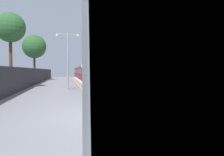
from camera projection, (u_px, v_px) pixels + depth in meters
name	position (u px, v px, depth m)	size (l,w,h in m)	color
ground	(177.00, 128.00, 9.46)	(17.40, 110.00, 1.21)	gray
commuter_train_at_platform	(87.00, 73.00, 45.96)	(2.83, 61.53, 3.81)	maroon
freight_train_adjacent_track	(108.00, 71.00, 45.01)	(2.60, 58.53, 4.75)	#232326
signal_gantry	(85.00, 60.00, 30.76)	(1.10, 0.24, 5.03)	#47474C
speed_limit_sign	(83.00, 71.00, 28.62)	(0.59, 0.08, 2.58)	#59595B
platform_lamp_mid	(68.00, 56.00, 20.53)	(2.00, 0.20, 4.96)	#93999E
background_tree_left	(10.00, 29.00, 22.51)	(2.86, 2.86, 7.25)	#473323
background_tree_centre	(35.00, 47.00, 39.81)	(3.97, 3.97, 7.76)	#473323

